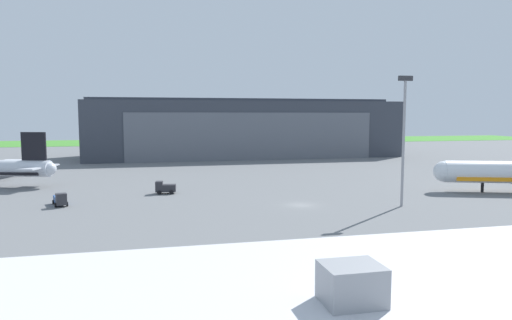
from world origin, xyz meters
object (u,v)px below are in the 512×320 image
(apron_light_mast, at_px, (404,132))
(maintenance_hangar, at_px, (244,129))
(baggage_tug, at_px, (60,199))
(pushback_tractor, at_px, (165,188))

(apron_light_mast, bearing_deg, maintenance_hangar, 94.22)
(maintenance_hangar, height_order, baggage_tug, maintenance_hangar)
(pushback_tractor, bearing_deg, apron_light_mast, -29.08)
(apron_light_mast, bearing_deg, pushback_tractor, 150.92)
(maintenance_hangar, height_order, apron_light_mast, apron_light_mast)
(baggage_tug, bearing_deg, maintenance_hangar, 60.07)
(maintenance_hangar, height_order, pushback_tractor, maintenance_hangar)
(baggage_tug, relative_size, apron_light_mast, 0.24)
(maintenance_hangar, relative_size, apron_light_mast, 5.13)
(maintenance_hangar, distance_m, baggage_tug, 96.83)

